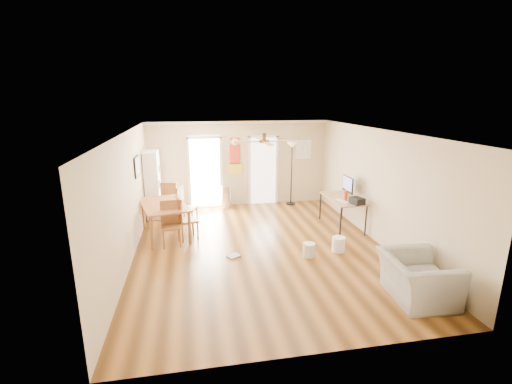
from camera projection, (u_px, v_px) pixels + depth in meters
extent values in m
plane|color=brown|center=(261.00, 248.00, 8.02)|extent=(7.00, 7.00, 0.00)
cube|color=red|center=(235.00, 156.00, 10.92)|extent=(0.46, 0.03, 1.10)
cube|color=white|center=(304.00, 149.00, 11.25)|extent=(0.50, 0.04, 0.60)
cube|color=black|center=(137.00, 166.00, 8.45)|extent=(0.04, 0.66, 0.48)
cylinder|color=silver|center=(226.00, 197.00, 10.90)|extent=(0.34, 0.34, 0.69)
cube|color=silver|center=(343.00, 201.00, 8.84)|extent=(0.24, 0.45, 0.02)
cube|color=black|center=(357.00, 201.00, 8.62)|extent=(0.34, 0.37, 0.16)
cylinder|color=red|center=(346.00, 196.00, 8.89)|extent=(0.10, 0.10, 0.26)
cylinder|color=silver|center=(309.00, 250.00, 7.56)|extent=(0.29, 0.29, 0.30)
cylinder|color=white|center=(338.00, 244.00, 7.82)|extent=(0.36, 0.36, 0.33)
cube|color=#A7A6A1|center=(234.00, 256.00, 7.58)|extent=(0.32, 0.30, 0.04)
imported|color=#A1A09B|center=(417.00, 278.00, 5.91)|extent=(1.09, 1.23, 0.75)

